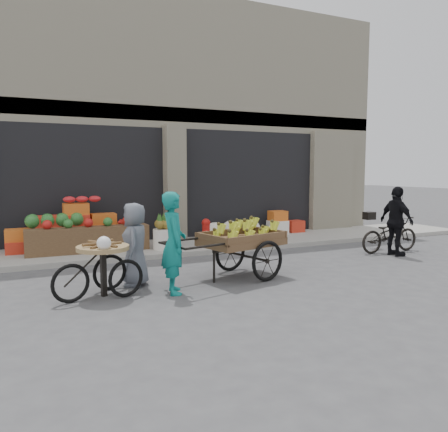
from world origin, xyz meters
name	(u,v)px	position (x,y,z in m)	size (l,w,h in m)	color
ground	(263,286)	(0.00, 0.00, 0.00)	(80.00, 80.00, 0.00)	#424244
sidewalk	(186,246)	(0.00, 4.10, 0.06)	(18.00, 2.20, 0.12)	gray
building	(146,131)	(0.00, 8.03, 3.37)	(14.00, 6.45, 7.00)	beige
fruit_display	(86,227)	(-2.48, 4.38, 0.67)	(3.10, 1.12, 1.24)	red
pineapple_bin	(164,239)	(-0.75, 3.60, 0.37)	(0.52, 0.52, 0.50)	silver
fire_hydrant	(206,231)	(0.35, 3.55, 0.50)	(0.22, 0.22, 0.71)	#A5140F
orange_bucket	(225,239)	(0.85, 3.50, 0.27)	(0.32, 0.32, 0.30)	orange
right_bay_goods	(262,225)	(2.61, 4.70, 0.41)	(3.35, 0.60, 0.70)	silver
seated_person	(172,227)	(-0.35, 4.20, 0.58)	(0.45, 0.35, 0.93)	black
banana_cart	(239,237)	(-0.12, 0.70, 0.78)	(2.73, 1.61, 1.07)	brown
vendor_woman	(174,243)	(-1.58, 0.21, 0.85)	(0.62, 0.41, 1.70)	#0F746E
tricycle_cart	(103,262)	(-2.70, 0.50, 0.57)	(1.46, 1.05, 0.95)	#9E7F51
vendor_grey	(135,244)	(-2.06, 0.98, 0.74)	(0.72, 0.47, 1.48)	slate
bicycle	(390,234)	(4.47, 1.48, 0.45)	(0.60, 1.72, 0.90)	black
cyclist	(397,221)	(4.27, 1.08, 0.83)	(0.98, 0.41, 1.67)	black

